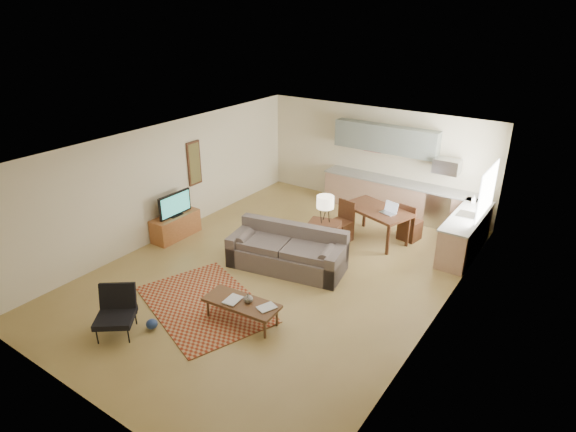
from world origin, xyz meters
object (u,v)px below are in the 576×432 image
Objects in this scene: console_table at (324,238)px; coffee_table at (242,311)px; tv_credenza at (176,226)px; dining_table at (376,224)px; armchair at (115,314)px; sofa at (287,249)px.

coffee_table is at bearing -102.40° from console_table.
dining_table is at bearing 32.56° from tv_credenza.
tv_credenza is 4.76m from dining_table.
armchair reaches higher than console_table.
tv_credenza is (-3.04, -0.27, -0.16)m from sofa.
console_table is at bearing 20.91° from tv_credenza.
coffee_table is 0.87× the size of dining_table.
dining_table is (0.55, 4.29, 0.19)m from coffee_table.
coffee_table is (0.42, -2.00, -0.23)m from sofa.
sofa is 1.06m from console_table.
sofa is 3.06m from tv_credenza.
console_table is (1.42, 4.48, -0.02)m from armchair.
dining_table is (4.01, 2.56, 0.12)m from tv_credenza.
armchair is at bearing -58.77° from tv_credenza.
dining_table is (0.97, 2.29, -0.04)m from sofa.
console_table is 0.49× the size of dining_table.
sofa is at bearing -94.96° from dining_table.
sofa is 1.84× the size of coffee_table.
tv_credenza is at bearing -129.49° from dining_table.
coffee_table is 1.76× the size of console_table.
sofa reaches higher than console_table.
dining_table is at bearing 55.97° from sofa.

